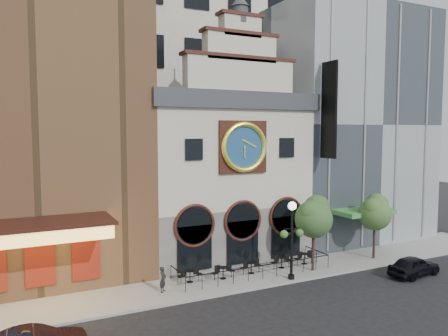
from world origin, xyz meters
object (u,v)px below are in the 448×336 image
object	(u,v)px
bistro_4	(305,258)
tree_left	(314,216)
bistro_2	(251,267)
pedestrian	(163,279)
bistro_3	(282,261)
lamppost	(292,231)
tree_right	(375,211)
bistro_0	(190,275)
bistro_1	(223,272)
car_right	(414,266)

from	to	relation	value
bistro_4	tree_left	size ratio (longest dim) A/B	0.31
bistro_2	pedestrian	distance (m)	6.39
bistro_3	bistro_4	bearing A→B (deg)	1.03
lamppost	tree_right	world-z (taller)	lamppost
bistro_4	lamppost	bearing A→B (deg)	-140.40
bistro_0	tree_left	world-z (taller)	tree_left
bistro_4	tree_left	world-z (taller)	tree_left
bistro_1	car_right	xyz separation A→B (m)	(11.88, -4.69, 0.06)
bistro_4	pedestrian	xyz separation A→B (m)	(-10.82, -0.78, 0.30)
tree_right	bistro_1	bearing A→B (deg)	176.14
bistro_0	car_right	size ratio (longest dim) A/B	0.40
car_right	bistro_3	bearing A→B (deg)	49.70
bistro_2	tree_right	xyz separation A→B (m)	(10.00, -0.95, 3.09)
car_right	tree_right	size ratio (longest dim) A/B	0.82
bistro_1	tree_right	bearing A→B (deg)	-3.86
bistro_0	bistro_3	bearing A→B (deg)	-1.00
bistro_2	tree_right	size ratio (longest dim) A/B	0.33
tree_right	bistro_4	bearing A→B (deg)	168.82
tree_left	bistro_0	bearing A→B (deg)	170.09
bistro_0	bistro_2	size ratio (longest dim) A/B	1.00
car_right	pedestrian	distance (m)	16.62
bistro_4	car_right	world-z (taller)	car_right
bistro_0	bistro_2	bearing A→B (deg)	-3.02
car_right	tree_left	bearing A→B (deg)	51.31
lamppost	tree_right	distance (m)	8.33
bistro_0	pedestrian	size ratio (longest dim) A/B	1.04
bistro_3	tree_right	size ratio (longest dim) A/B	0.33
bistro_4	pedestrian	distance (m)	10.86
bistro_0	tree_left	size ratio (longest dim) A/B	0.31
pedestrian	tree_right	xyz separation A→B (m)	(16.36, -0.32, 2.79)
bistro_4	tree_right	world-z (taller)	tree_right
bistro_4	pedestrian	bearing A→B (deg)	-175.90
bistro_2	lamppost	bearing A→B (deg)	-49.74
bistro_1	bistro_4	bearing A→B (deg)	2.37
bistro_4	tree_left	distance (m)	3.59
bistro_0	car_right	bearing A→B (deg)	-19.78
bistro_0	bistro_1	xyz separation A→B (m)	(2.15, -0.36, 0.00)
tree_left	tree_right	bearing A→B (deg)	2.94
pedestrian	tree_left	world-z (taller)	tree_left
bistro_3	car_right	world-z (taller)	car_right
car_right	lamppost	xyz separation A→B (m)	(-7.95, 2.73, 2.58)
tree_left	bistro_3	bearing A→B (deg)	140.79
bistro_4	lamppost	world-z (taller)	lamppost
lamppost	bistro_3	bearing A→B (deg)	79.49
bistro_2	bistro_3	distance (m)	2.48
bistro_4	pedestrian	world-z (taller)	pedestrian
bistro_2	bistro_4	xyz separation A→B (m)	(4.47, 0.14, 0.00)
bistro_3	lamppost	world-z (taller)	lamppost
tree_left	tree_right	xyz separation A→B (m)	(5.86, 0.30, -0.21)
tree_left	tree_right	distance (m)	5.87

